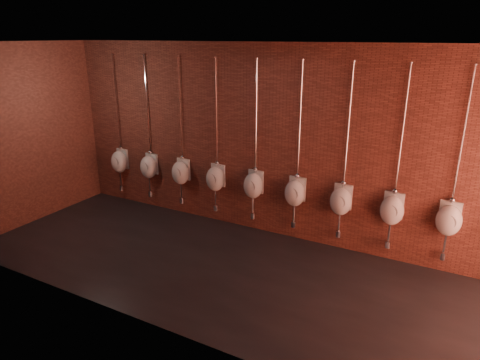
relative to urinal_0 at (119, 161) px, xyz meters
The scene contains 11 objects.
ground 3.85m from the urinal_0, 21.61° to the right, with size 8.50×8.50×0.00m, color black.
room_shell 3.92m from the urinal_0, 21.61° to the right, with size 8.54×3.04×3.22m.
urinal_0 is the anchor object (origin of this frame).
urinal_1 0.76m from the urinal_0, ahead, with size 0.37×0.33×2.71m.
urinal_2 1.52m from the urinal_0, ahead, with size 0.37×0.33×2.71m.
urinal_3 2.28m from the urinal_0, ahead, with size 0.37×0.33×2.71m.
urinal_4 3.04m from the urinal_0, ahead, with size 0.37×0.33×2.71m.
urinal_5 3.80m from the urinal_0, ahead, with size 0.37×0.33×2.71m.
urinal_6 4.56m from the urinal_0, ahead, with size 0.37×0.33×2.71m.
urinal_7 5.32m from the urinal_0, ahead, with size 0.37×0.33×2.71m.
urinal_8 6.08m from the urinal_0, ahead, with size 0.37×0.33×2.71m.
Camera 1 is at (2.62, -4.79, 3.30)m, focal length 32.00 mm.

